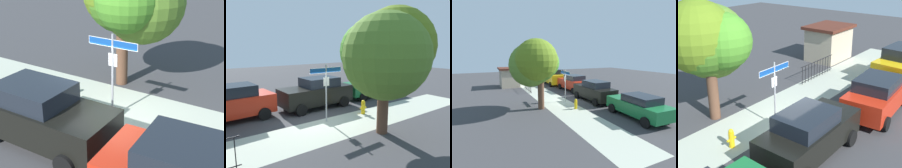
{
  "view_description": "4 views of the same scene",
  "coord_description": "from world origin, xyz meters",
  "views": [
    {
      "loc": [
        4.9,
        -8.08,
        5.55
      ],
      "look_at": [
        -0.34,
        0.36,
        1.2
      ],
      "focal_mm": 53.49,
      "sensor_mm": 36.0,
      "label": 1
    },
    {
      "loc": [
        5.29,
        8.94,
        3.72
      ],
      "look_at": [
        -1.34,
        0.03,
        1.74
      ],
      "focal_mm": 34.41,
      "sensor_mm": 36.0,
      "label": 2
    },
    {
      "loc": [
        -14.09,
        6.95,
        4.15
      ],
      "look_at": [
        -0.66,
        0.67,
        1.64
      ],
      "focal_mm": 28.26,
      "sensor_mm": 36.0,
      "label": 3
    },
    {
      "loc": [
        -9.21,
        -7.44,
        6.65
      ],
      "look_at": [
        -0.06,
        -0.18,
        1.98
      ],
      "focal_mm": 49.81,
      "sensor_mm": 36.0,
      "label": 4
    }
  ],
  "objects": [
    {
      "name": "shade_tree",
      "position": [
        -1.33,
        3.28,
        3.5
      ],
      "size": [
        4.01,
        3.84,
        5.27
      ],
      "color": "brown",
      "rests_on": "ground_plane"
    },
    {
      "name": "street_sign",
      "position": [
        -0.34,
        0.4,
        2.07
      ],
      "size": [
        1.78,
        0.07,
        2.87
      ],
      "color": "#9EA0A5",
      "rests_on": "ground_plane"
    },
    {
      "name": "sidewalk_strip",
      "position": [
        2.0,
        1.3,
        0.0
      ],
      "size": [
        24.0,
        2.6,
        0.0
      ],
      "primitive_type": "cube",
      "color": "#A7AE9C",
      "rests_on": "ground_plane"
    },
    {
      "name": "car_red",
      "position": [
        3.55,
        -2.49,
        0.91
      ],
      "size": [
        4.49,
        2.3,
        1.8
      ],
      "rotation": [
        0.0,
        0.0,
        0.06
      ],
      "color": "red",
      "rests_on": "ground_plane"
    },
    {
      "name": "car_black",
      "position": [
        -1.25,
        -2.02,
        0.93
      ],
      "size": [
        4.37,
        2.05,
        1.84
      ],
      "rotation": [
        0.0,
        0.0,
        0.01
      ],
      "color": "black",
      "rests_on": "ground_plane"
    },
    {
      "name": "fire_hydrant",
      "position": [
        -2.64,
        0.6,
        0.38
      ],
      "size": [
        0.42,
        0.22,
        0.78
      ],
      "color": "yellow",
      "rests_on": "ground_plane"
    },
    {
      "name": "iron_fence",
      "position": [
        5.72,
        2.3,
        0.55
      ],
      "size": [
        3.32,
        0.04,
        1.07
      ],
      "color": "black",
      "rests_on": "ground_plane"
    },
    {
      "name": "ground_plane",
      "position": [
        0.0,
        0.0,
        0.0
      ],
      "size": [
        60.0,
        60.0,
        0.0
      ],
      "primitive_type": "plane",
      "color": "#38383A"
    },
    {
      "name": "utility_shed",
      "position": [
        9.37,
        3.8,
        1.25
      ],
      "size": [
        3.27,
        2.56,
        2.44
      ],
      "color": "tan",
      "rests_on": "ground_plane"
    }
  ]
}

